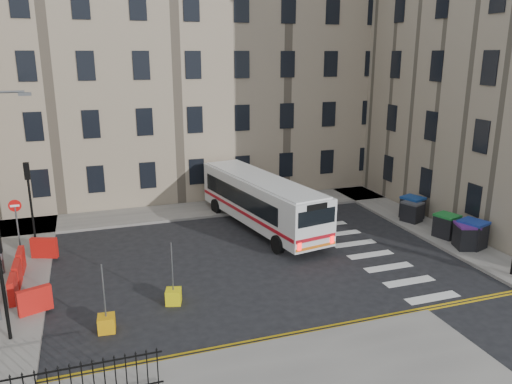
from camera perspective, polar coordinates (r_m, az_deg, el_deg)
ground at (r=24.97m, az=3.56°, el=-7.31°), size 120.00×120.00×0.00m
pavement_north at (r=31.47m, az=-12.72°, el=-2.63°), size 36.00×3.20×0.15m
pavement_east at (r=32.38m, az=15.71°, el=-2.32°), size 2.40×26.00×0.15m
terrace_north at (r=36.79m, az=-16.39°, el=13.28°), size 38.30×10.80×17.20m
traffic_light_nw at (r=28.72m, az=-24.52°, el=0.39°), size 0.28×0.22×4.10m
traffic_light_sw at (r=18.79m, az=-27.23°, el=-7.56°), size 0.28×0.22×4.10m
no_entry_north at (r=27.07m, az=-25.74°, el=-2.37°), size 0.60×0.08×3.00m
roadworks_barriers at (r=23.72m, az=-24.76°, el=-8.37°), size 1.66×6.26×1.00m
bus at (r=28.31m, az=0.60°, el=-0.89°), size 4.31×10.92×2.90m
wheelie_bin_a at (r=27.69m, az=23.49°, el=-4.40°), size 1.44×1.54×1.39m
wheelie_bin_b at (r=27.42m, az=22.87°, el=-4.65°), size 1.33×1.43×1.28m
wheelie_bin_c at (r=28.65m, az=20.92°, el=-3.61°), size 1.29×1.39×1.26m
wheelie_bin_d at (r=30.66m, az=17.39°, el=-2.14°), size 1.28×1.35×1.18m
wheelie_bin_e at (r=31.22m, az=17.43°, el=-1.70°), size 1.38×1.47×1.32m
bollard_yellow at (r=19.35m, az=-16.71°, el=-14.20°), size 0.65×0.65×0.60m
bollard_chevron at (r=20.67m, az=-9.41°, el=-11.70°), size 0.74×0.74×0.60m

